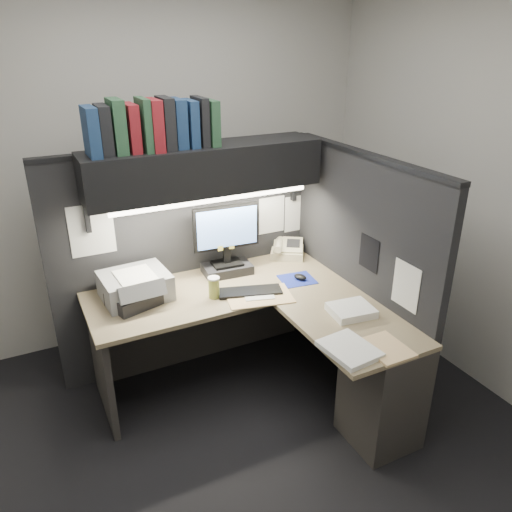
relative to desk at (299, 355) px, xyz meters
name	(u,v)px	position (x,y,z in m)	size (l,w,h in m)	color
floor	(239,430)	(-0.43, 0.00, -0.44)	(3.50, 3.50, 0.00)	black
wall_back	(155,168)	(-0.43, 1.50, 0.91)	(3.50, 0.04, 2.70)	#BAB7B1
wall_front	(459,405)	(-0.43, -1.50, 0.91)	(3.50, 0.04, 2.70)	#BAB7B1
wall_right	(475,189)	(1.32, 0.00, 0.91)	(0.04, 3.00, 2.70)	#BAB7B1
partition_back	(187,260)	(-0.40, 0.93, 0.36)	(1.90, 0.06, 1.60)	black
partition_right	(358,275)	(0.55, 0.18, 0.36)	(0.06, 1.50, 1.60)	black
desk	(299,355)	(0.00, 0.00, 0.00)	(1.70, 1.53, 0.73)	#847554
overhead_shelf	(204,169)	(-0.30, 0.75, 1.06)	(1.55, 0.34, 0.30)	black
task_light_tube	(214,200)	(-0.30, 0.61, 0.89)	(0.04, 0.04, 1.32)	white
monitor	(227,247)	(-0.16, 0.74, 0.49)	(0.47, 0.23, 0.50)	black
keyboard	(250,292)	(-0.15, 0.40, 0.30)	(0.42, 0.14, 0.02)	black
mousepad	(297,279)	(0.23, 0.42, 0.29)	(0.23, 0.21, 0.00)	navy
mouse	(300,277)	(0.24, 0.41, 0.31)	(0.06, 0.10, 0.04)	black
telephone	(287,249)	(0.37, 0.82, 0.34)	(0.24, 0.25, 0.10)	#B9B28F
coffee_cup	(214,288)	(-0.39, 0.44, 0.35)	(0.07, 0.07, 0.13)	#AC9A44
printer	(135,286)	(-0.84, 0.67, 0.37)	(0.41, 0.35, 0.17)	gray
notebook_stack	(134,299)	(-0.87, 0.58, 0.33)	(0.29, 0.24, 0.09)	black
open_folder	(259,296)	(-0.12, 0.32, 0.29)	(0.42, 0.27, 0.01)	#DCB57B
paper_stack_a	(351,310)	(0.28, -0.12, 0.31)	(0.25, 0.21, 0.05)	white
paper_stack_b	(349,349)	(0.03, -0.44, 0.30)	(0.24, 0.30, 0.03)	white
manila_stack	(386,348)	(0.22, -0.52, 0.29)	(0.21, 0.27, 0.02)	#DCB57B
binder_row	(152,125)	(-0.62, 0.75, 1.35)	(0.79, 0.25, 0.31)	navy
pinned_papers	(259,235)	(0.00, 0.56, 0.61)	(1.76, 1.31, 0.51)	white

